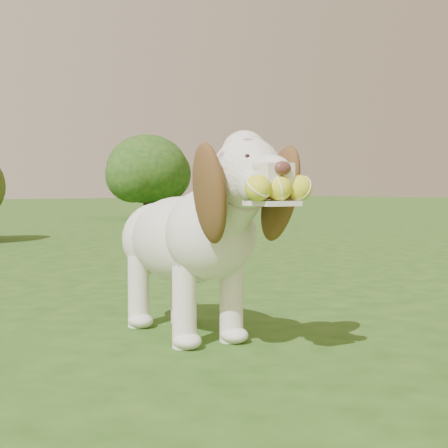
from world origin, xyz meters
TOP-DOWN VIEW (x-y plane):
  - ground at (0.00, 0.00)m, footprint 80.00×80.00m
  - dog at (0.23, 0.30)m, footprint 0.54×1.38m
  - shrub_f at (6.05, 11.10)m, footprint 1.80×1.80m

SIDE VIEW (x-z plane):
  - ground at x=0.00m, z-range 0.00..0.00m
  - dog at x=0.23m, z-range 0.03..0.93m
  - shrub_f at x=6.05m, z-range 0.16..2.03m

